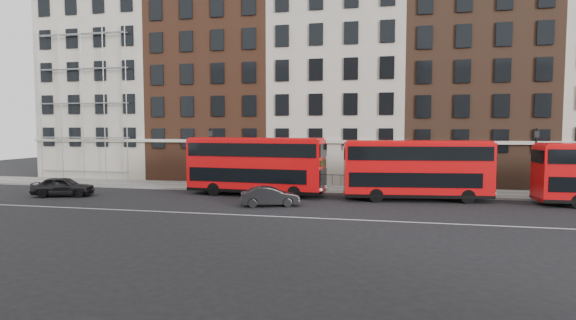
% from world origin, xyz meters
% --- Properties ---
extents(ground, '(120.00, 120.00, 0.00)m').
position_xyz_m(ground, '(0.00, 0.00, 0.00)').
color(ground, black).
rests_on(ground, ground).
extents(pavement, '(80.00, 5.00, 0.15)m').
position_xyz_m(pavement, '(0.00, 10.50, 0.07)').
color(pavement, slate).
rests_on(pavement, ground).
extents(kerb, '(80.00, 0.30, 0.16)m').
position_xyz_m(kerb, '(0.00, 8.00, 0.08)').
color(kerb, gray).
rests_on(kerb, ground).
extents(road_centre_line, '(70.00, 0.12, 0.01)m').
position_xyz_m(road_centre_line, '(0.00, -2.00, 0.01)').
color(road_centre_line, white).
rests_on(road_centre_line, ground).
extents(building_terrace, '(64.00, 11.95, 22.00)m').
position_xyz_m(building_terrace, '(-0.31, 17.88, 10.24)').
color(building_terrace, '#BAB1A1').
rests_on(building_terrace, ground).
extents(bus_b, '(11.29, 3.51, 4.67)m').
position_xyz_m(bus_b, '(-5.51, 6.22, 2.51)').
color(bus_b, red).
rests_on(bus_b, ground).
extents(bus_c, '(10.99, 3.92, 4.52)m').
position_xyz_m(bus_c, '(7.01, 6.21, 2.42)').
color(bus_c, red).
rests_on(bus_c, ground).
extents(car_rear, '(4.99, 3.15, 1.58)m').
position_xyz_m(car_rear, '(-20.38, 2.47, 0.79)').
color(car_rear, black).
rests_on(car_rear, ground).
extents(car_front, '(4.34, 2.72, 1.35)m').
position_xyz_m(car_front, '(-3.08, 1.58, 0.67)').
color(car_front, '#242427').
rests_on(car_front, ground).
extents(lamp_post_left, '(0.44, 0.44, 5.33)m').
position_xyz_m(lamp_post_left, '(-10.43, 8.91, 3.08)').
color(lamp_post_left, black).
rests_on(lamp_post_left, pavement).
extents(lamp_post_right, '(0.44, 0.44, 5.33)m').
position_xyz_m(lamp_post_right, '(16.08, 9.20, 3.08)').
color(lamp_post_right, black).
rests_on(lamp_post_right, pavement).
extents(iron_railings, '(6.60, 0.06, 1.00)m').
position_xyz_m(iron_railings, '(0.00, 12.70, 0.65)').
color(iron_railings, black).
rests_on(iron_railings, pavement).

